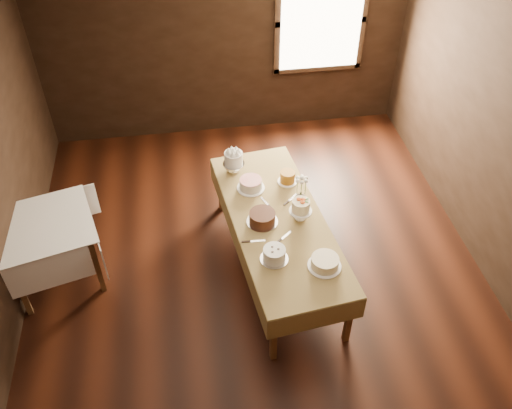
# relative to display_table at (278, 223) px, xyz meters

# --- Properties ---
(floor) EXTENTS (5.00, 6.00, 0.01)m
(floor) POSITION_rel_display_table_xyz_m (-0.23, -0.17, -0.69)
(floor) COLOR black
(floor) RESTS_ON ground
(ceiling) EXTENTS (5.00, 6.00, 0.01)m
(ceiling) POSITION_rel_display_table_xyz_m (-0.23, -0.17, 2.11)
(ceiling) COLOR beige
(ceiling) RESTS_ON wall_back
(wall_back) EXTENTS (5.00, 0.02, 2.80)m
(wall_back) POSITION_rel_display_table_xyz_m (-0.23, 2.83, 0.71)
(wall_back) COLOR black
(wall_back) RESTS_ON ground
(wall_right) EXTENTS (0.02, 6.00, 2.80)m
(wall_right) POSITION_rel_display_table_xyz_m (2.27, -0.17, 0.71)
(wall_right) COLOR black
(wall_right) RESTS_ON ground
(window) EXTENTS (1.10, 0.05, 1.30)m
(window) POSITION_rel_display_table_xyz_m (1.07, 2.77, 0.91)
(window) COLOR #FFEABF
(window) RESTS_ON wall_back
(display_table) EXTENTS (1.22, 2.50, 0.74)m
(display_table) POSITION_rel_display_table_xyz_m (0.00, 0.00, 0.00)
(display_table) COLOR #4D311B
(display_table) RESTS_ON ground
(side_table) EXTENTS (1.16, 1.16, 0.80)m
(side_table) POSITION_rel_display_table_xyz_m (-2.39, 0.23, 0.02)
(side_table) COLOR #4D311B
(side_table) RESTS_ON ground
(cake_meringue) EXTENTS (0.28, 0.28, 0.27)m
(cake_meringue) POSITION_rel_display_table_xyz_m (-0.36, 0.87, 0.18)
(cake_meringue) COLOR silver
(cake_meringue) RESTS_ON display_table
(cake_lattice) EXTENTS (0.31, 0.31, 0.12)m
(cake_lattice) POSITION_rel_display_table_xyz_m (-0.21, 0.53, 0.11)
(cake_lattice) COLOR white
(cake_lattice) RESTS_ON display_table
(cake_caramel) EXTENTS (0.23, 0.23, 0.14)m
(cake_caramel) POSITION_rel_display_table_xyz_m (0.21, 0.58, 0.12)
(cake_caramel) COLOR white
(cake_caramel) RESTS_ON display_table
(cake_chocolate) EXTENTS (0.36, 0.36, 0.13)m
(cake_chocolate) POSITION_rel_display_table_xyz_m (-0.17, -0.02, 0.12)
(cake_chocolate) COLOR silver
(cake_chocolate) RESTS_ON display_table
(cake_flowers) EXTENTS (0.24, 0.24, 0.25)m
(cake_flowers) POSITION_rel_display_table_xyz_m (0.23, -0.02, 0.16)
(cake_flowers) COLOR white
(cake_flowers) RESTS_ON display_table
(cake_swirl) EXTENTS (0.28, 0.28, 0.14)m
(cake_swirl) POSITION_rel_display_table_xyz_m (-0.14, -0.55, 0.12)
(cake_swirl) COLOR silver
(cake_swirl) RESTS_ON display_table
(cake_cream) EXTENTS (0.33, 0.33, 0.11)m
(cake_cream) POSITION_rel_display_table_xyz_m (0.32, -0.71, 0.11)
(cake_cream) COLOR white
(cake_cream) RESTS_ON display_table
(cake_server_a) EXTENTS (0.20, 0.17, 0.01)m
(cake_server_a) POSITION_rel_display_table_xyz_m (0.04, -0.25, 0.06)
(cake_server_a) COLOR silver
(cake_server_a) RESTS_ON display_table
(cake_server_c) EXTENTS (0.11, 0.23, 0.01)m
(cake_server_c) POSITION_rel_display_table_xyz_m (-0.10, 0.29, 0.06)
(cake_server_c) COLOR silver
(cake_server_c) RESTS_ON display_table
(cake_server_d) EXTENTS (0.19, 0.18, 0.01)m
(cake_server_d) POSITION_rel_display_table_xyz_m (0.22, 0.31, 0.06)
(cake_server_d) COLOR silver
(cake_server_d) RESTS_ON display_table
(cake_server_e) EXTENTS (0.24, 0.03, 0.01)m
(cake_server_e) POSITION_rel_display_table_xyz_m (-0.26, -0.28, 0.06)
(cake_server_e) COLOR silver
(cake_server_e) RESTS_ON display_table
(flower_vase) EXTENTS (0.17, 0.17, 0.13)m
(flower_vase) POSITION_rel_display_table_xyz_m (0.29, 0.23, 0.12)
(flower_vase) COLOR #2D2823
(flower_vase) RESTS_ON display_table
(flower_bouquet) EXTENTS (0.14, 0.14, 0.20)m
(flower_bouquet) POSITION_rel_display_table_xyz_m (0.29, 0.23, 0.31)
(flower_bouquet) COLOR white
(flower_bouquet) RESTS_ON flower_vase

